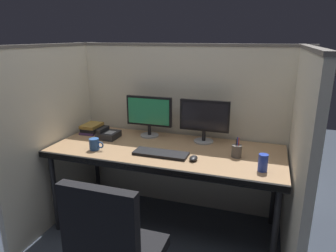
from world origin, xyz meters
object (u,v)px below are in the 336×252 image
Objects in this scene: soda_can at (263,163)px; coffee_mug at (95,144)px; keyboard_main at (161,154)px; pen_cup at (237,151)px; computer_mouse at (193,158)px; monitor_right at (204,118)px; desk at (166,154)px; monitor_left at (149,114)px; desk_phone at (108,134)px; book_stack at (92,128)px.

soda_can reaches higher than coffee_mug.
pen_cup is at bearing 14.30° from keyboard_main.
computer_mouse is (0.27, -0.03, 0.01)m from keyboard_main.
pen_cup reaches higher than keyboard_main.
keyboard_main is (-0.26, -0.40, -0.20)m from monitor_right.
monitor_right is 0.95m from coffee_mug.
pen_cup is at bearing 10.58° from coffee_mug.
soda_can is 1.32m from coffee_mug.
monitor_left reaches higher than desk.
monitor_right is 0.47m from computer_mouse.
computer_mouse is at bearing -39.51° from monitor_left.
pen_cup is at bearing -4.73° from desk_phone.
monitor_left is 1.13m from soda_can.
desk is at bearing 20.12° from coffee_mug.
computer_mouse is 0.43× the size of book_stack.
soda_can is 1.64m from book_stack.
monitor_left is at bearing 132.82° from desk.
soda_can reaches higher than desk.
desk_phone reaches higher than keyboard_main.
desk is at bearing -134.27° from monitor_right.
desk_phone is 0.86× the size of book_stack.
desk_phone reaches higher than desk.
pen_cup reaches higher than soda_can.
book_stack is 1.41m from pen_cup.
book_stack reaches higher than desk.
book_stack reaches higher than computer_mouse.
monitor_left is at bearing 155.63° from soda_can.
soda_can reaches higher than computer_mouse.
coffee_mug is (-0.54, -0.20, 0.10)m from desk.
soda_can is (0.50, -0.03, 0.04)m from computer_mouse.
monitor_right is 0.52m from keyboard_main.
desk_phone is at bearing 169.89° from desk.
book_stack is at bearing 161.47° from computer_mouse.
monitor_right is 2.26× the size of desk_phone.
monitor_left reaches higher than computer_mouse.
computer_mouse is 0.34m from pen_cup.
monitor_left is at bearing 122.32° from keyboard_main.
monitor_right is (0.51, -0.00, 0.00)m from monitor_left.
monitor_left is 0.88m from pen_cup.
pen_cup is (0.30, 0.17, 0.03)m from computer_mouse.
desk is 10.00× the size of desk_phone.
pen_cup is at bearing 134.69° from soda_can.
monitor_right is 1.00× the size of keyboard_main.
computer_mouse is at bearing -30.64° from desk.
monitor_right reaches higher than pen_cup.
coffee_mug reaches higher than keyboard_main.
computer_mouse is at bearing 176.71° from soda_can.
book_stack is at bearing -173.22° from monitor_left.
book_stack is (-0.23, 0.10, 0.01)m from desk_phone.
desk_phone is at bearing -23.33° from book_stack.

